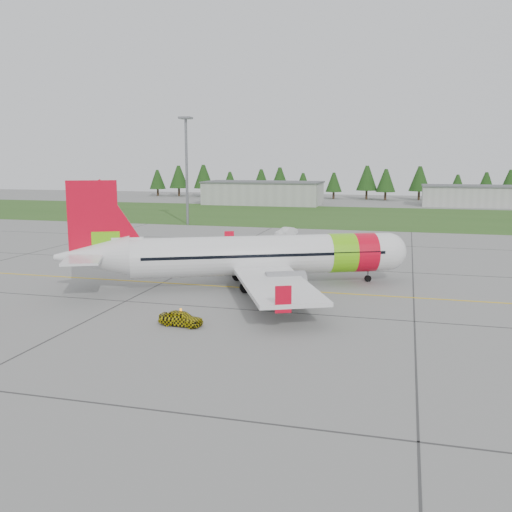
# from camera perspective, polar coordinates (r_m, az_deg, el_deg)

# --- Properties ---
(ground) EXTENTS (320.00, 320.00, 0.00)m
(ground) POSITION_cam_1_polar(r_m,az_deg,el_deg) (47.60, 3.39, -5.69)
(ground) COLOR gray
(ground) RESTS_ON ground
(aircraft) EXTENTS (33.21, 31.52, 10.64)m
(aircraft) POSITION_cam_1_polar(r_m,az_deg,el_deg) (56.82, -0.07, 0.03)
(aircraft) COLOR white
(aircraft) RESTS_ON ground
(follow_me_car) EXTENTS (1.29, 1.48, 3.43)m
(follow_me_car) POSITION_cam_1_polar(r_m,az_deg,el_deg) (43.90, -7.55, -4.77)
(follow_me_car) COLOR yellow
(follow_me_car) RESTS_ON ground
(service_van) EXTENTS (2.03, 1.99, 4.47)m
(service_van) POSITION_cam_1_polar(r_m,az_deg,el_deg) (93.68, 3.04, 3.33)
(service_van) COLOR silver
(service_van) RESTS_ON ground
(grass_strip) EXTENTS (320.00, 50.00, 0.03)m
(grass_strip) POSITION_cam_1_polar(r_m,az_deg,el_deg) (127.94, 10.75, 3.88)
(grass_strip) COLOR #30561E
(grass_strip) RESTS_ON ground
(taxi_guideline) EXTENTS (120.00, 0.25, 0.02)m
(taxi_guideline) POSITION_cam_1_polar(r_m,az_deg,el_deg) (55.22, 5.05, -3.53)
(taxi_guideline) COLOR gold
(taxi_guideline) RESTS_ON ground
(hangar_west) EXTENTS (32.00, 14.00, 6.00)m
(hangar_west) POSITION_cam_1_polar(r_m,az_deg,el_deg) (160.12, 0.72, 6.26)
(hangar_west) COLOR #A8A8A3
(hangar_west) RESTS_ON ground
(hangar_east) EXTENTS (24.00, 12.00, 5.20)m
(hangar_east) POSITION_cam_1_polar(r_m,az_deg,el_deg) (164.08, 20.51, 5.60)
(hangar_east) COLOR #A8A8A3
(hangar_east) RESTS_ON ground
(floodlight_mast) EXTENTS (0.50, 0.50, 20.00)m
(floodlight_mast) POSITION_cam_1_polar(r_m,az_deg,el_deg) (110.90, -6.94, 8.28)
(floodlight_mast) COLOR slate
(floodlight_mast) RESTS_ON ground
(treeline) EXTENTS (160.00, 8.00, 10.00)m
(treeline) POSITION_cam_1_polar(r_m,az_deg,el_deg) (183.38, 12.11, 7.11)
(treeline) COLOR #1C3F14
(treeline) RESTS_ON ground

